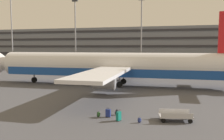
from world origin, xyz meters
TOP-DOWN VIEW (x-y plane):
  - ground_plane at (0.00, 0.00)m, footprint 600.00×600.00m
  - terminal_structure at (0.00, 52.95)m, footprint 154.91×17.10m
  - airliner at (-0.20, 3.43)m, footprint 41.92×33.87m
  - light_mast_far_left at (-44.94, 37.54)m, footprint 1.80×0.50m
  - light_mast_left at (-21.79, 37.54)m, footprint 1.80×0.50m
  - light_mast_center_left at (-1.15, 37.54)m, footprint 1.80×0.50m
  - suitcase_orange at (3.38, -12.94)m, footprint 0.42×0.24m
  - suitcase_red at (4.49, -13.70)m, footprint 0.39×0.48m
  - backpack_small at (6.19, -13.76)m, footprint 0.36×0.31m
  - backpack_silver at (2.61, -13.15)m, footprint 0.36×0.34m
  - backpack_purple at (3.91, -12.13)m, footprint 0.34×0.42m
  - baggage_cart at (8.89, -12.52)m, footprint 3.37×1.76m

SIDE VIEW (x-z plane):
  - ground_plane at x=0.00m, z-range 0.00..0.00m
  - backpack_small at x=6.19m, z-range -0.03..0.43m
  - backpack_silver at x=2.61m, z-range -0.03..0.48m
  - backpack_purple at x=3.91m, z-range -0.03..0.52m
  - suitcase_orange at x=3.38m, z-range -0.03..0.77m
  - suitcase_red at x=4.49m, z-range -0.06..0.87m
  - baggage_cart at x=8.89m, z-range 0.02..0.84m
  - airliner at x=-0.20m, z-range -2.37..8.40m
  - terminal_structure at x=0.00m, z-range 0.00..12.46m
  - light_mast_center_left at x=-1.15m, z-range 1.66..21.69m
  - light_mast_left at x=-21.79m, z-range 1.67..22.33m
  - light_mast_far_left at x=-44.94m, z-range 1.75..28.34m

